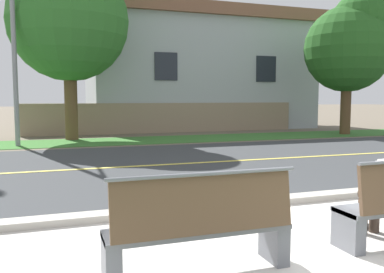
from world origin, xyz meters
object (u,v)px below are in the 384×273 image
(bench_left, at_px, (200,228))
(streetlamp, at_px, (13,22))
(shade_tree_left, at_px, (351,43))
(shade_tree_far_left, at_px, (72,12))

(bench_left, distance_m, streetlamp, 12.61)
(bench_left, bearing_deg, shade_tree_left, 45.76)
(bench_left, bearing_deg, streetlamp, 101.76)
(streetlamp, distance_m, shade_tree_far_left, 2.45)
(shade_tree_far_left, bearing_deg, streetlamp, -147.86)
(streetlamp, relative_size, shade_tree_far_left, 0.98)
(bench_left, height_order, shade_tree_left, shade_tree_left)
(shade_tree_far_left, bearing_deg, bench_left, -87.96)
(bench_left, xyz_separation_m, streetlamp, (-2.45, 11.79, 3.75))
(shade_tree_left, bearing_deg, shade_tree_far_left, 173.17)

